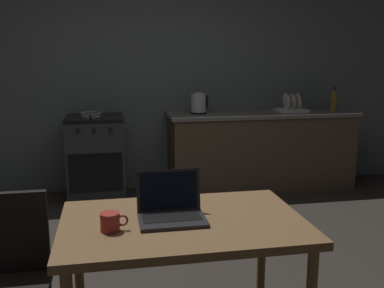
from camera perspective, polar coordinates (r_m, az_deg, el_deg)
The scene contains 12 objects.
ground_plane at distance 3.24m, azimuth -1.82°, elevation -17.05°, with size 12.00×12.00×0.00m, color #2D2823.
back_wall at distance 5.22m, azimuth -2.70°, elevation 8.76°, with size 6.40×0.10×2.62m, color #555C5D.
kitchen_counter at distance 5.23m, azimuth 8.77°, elevation -0.84°, with size 2.16×0.64×0.90m.
stove_oven at distance 4.93m, azimuth -12.17°, elevation -1.72°, with size 0.60×0.62×0.90m.
dining_table at distance 2.23m, azimuth -1.15°, elevation -11.62°, with size 1.18×0.77×0.75m.
chair at distance 2.43m, azimuth -22.55°, elevation -14.95°, with size 0.40×0.40×0.87m.
laptop at distance 2.19m, azimuth -2.70°, elevation -8.45°, with size 0.32×0.26×0.23m.
electric_kettle at distance 4.94m, azimuth 0.85°, elevation 5.19°, with size 0.20×0.17×0.24m.
bottle at distance 5.44m, azimuth 17.69°, elevation 5.41°, with size 0.07×0.07×0.27m.
frying_pan at distance 4.82m, azimuth -12.83°, elevation 3.71°, with size 0.22×0.40×0.05m.
coffee_mug at distance 2.08m, azimuth -10.40°, elevation -9.81°, with size 0.13×0.09×0.09m.
dish_rack at distance 5.28m, azimuth 12.64°, elevation 4.60°, with size 0.34×0.26×0.21m.
Camera 1 is at (-0.44, -2.82, 1.54)m, focal length 41.64 mm.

